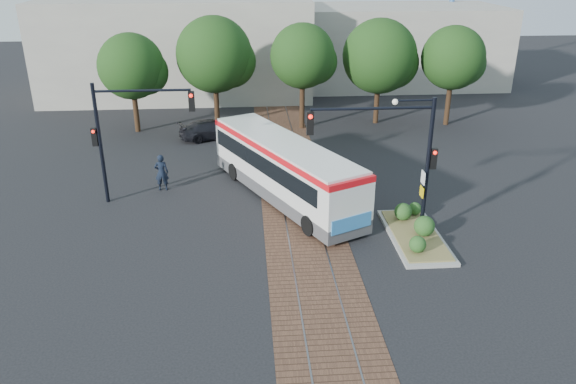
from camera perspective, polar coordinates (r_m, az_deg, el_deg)
name	(u,v)px	position (r m, az deg, el deg)	size (l,w,h in m)	color
ground	(304,231)	(25.30, 1.64, -4.00)	(120.00, 120.00, 0.00)	black
trackbed	(296,195)	(28.89, 0.82, -0.35)	(3.60, 40.00, 0.02)	brown
tree_row	(298,58)	(39.52, 0.99, 13.48)	(26.40, 5.60, 7.67)	#382314
warehouses	(265,45)	(51.72, -2.31, 14.65)	(40.00, 13.00, 8.00)	#ADA899
city_bus	(284,167)	(28.00, -0.41, 2.57)	(7.13, 11.17, 3.02)	#434345
traffic_island	(415,230)	(25.30, 12.81, -3.78)	(2.20, 5.20, 1.13)	gray
signal_pole_main	(400,147)	(23.65, 11.34, 4.49)	(5.49, 0.46, 6.00)	black
signal_pole_left	(122,127)	(28.09, -16.50, 6.35)	(4.99, 0.34, 6.00)	black
officer	(162,172)	(29.96, -12.72, 1.95)	(0.71, 0.47, 1.96)	black
parked_car	(212,129)	(38.04, -7.76, 6.34)	(1.77, 4.34, 1.26)	black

